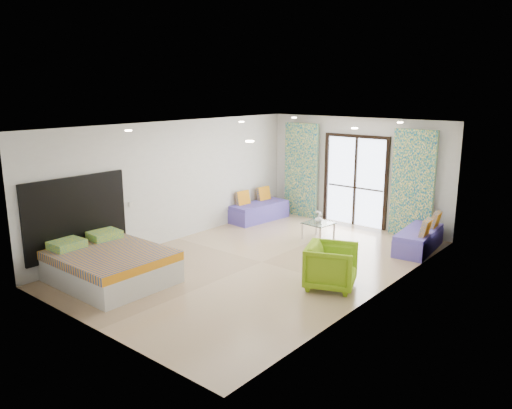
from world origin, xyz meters
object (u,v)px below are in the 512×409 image
Objects in this scene: coffee_table at (318,224)px; armchair at (331,264)px; bed at (110,265)px; daybed_right at (419,239)px; daybed_left at (259,211)px.

coffee_table is 0.80× the size of armchair.
armchair reaches higher than bed.
daybed_right is at bearing 18.46° from coffee_table.
daybed_left reaches higher than coffee_table.
armchair is (-0.38, -2.97, 0.18)m from daybed_right.
armchair reaches higher than daybed_right.
armchair is at bearing -52.77° from coffee_table.
bed is at bearing -77.32° from daybed_left.
bed is at bearing 103.55° from armchair.
daybed_left reaches higher than daybed_right.
coffee_table is (-2.10, -0.70, 0.10)m from daybed_right.
armchair is (3.85, -2.71, 0.17)m from daybed_left.
daybed_left is 2.50× the size of coffee_table.
bed is 2.42× the size of armchair.
coffee_table is (1.49, 4.55, 0.05)m from bed.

